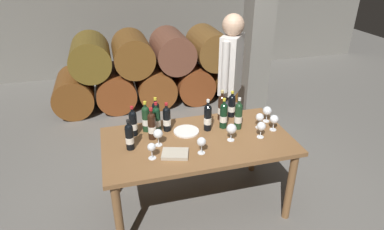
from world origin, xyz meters
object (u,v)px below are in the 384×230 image
object	(u,v)px
wine_bottle_8	(152,126)
wine_glass_7	(201,142)
wine_bottle_4	(156,114)
wine_glass_1	(231,129)
dining_table	(198,148)
wine_glass_0	(260,118)
wine_glass_4	(261,127)
wine_bottle_0	(224,115)
wine_bottle_7	(222,107)
wine_bottle_9	(238,115)
tasting_notebook	(175,154)
wine_bottle_2	(130,136)
wine_bottle_11	(157,119)
wine_bottle_6	(232,106)
wine_glass_5	(267,111)
wine_bottle_10	(146,118)
sommelier_presenting	(230,76)
serving_plate	(186,131)
wine_bottle_1	(167,119)
wine_bottle_3	(133,123)
wine_glass_3	(274,120)
wine_glass_2	(152,148)
wine_glass_6	(158,134)
wine_bottle_5	(208,117)

from	to	relation	value
wine_bottle_8	wine_glass_7	distance (m)	0.50
wine_bottle_4	wine_glass_1	distance (m)	0.74
dining_table	wine_bottle_4	xyz separation A→B (m)	(-0.32, 0.35, 0.22)
wine_glass_0	wine_glass_4	world-z (taller)	wine_glass_4
wine_bottle_0	wine_bottle_7	bearing A→B (deg)	76.62
wine_bottle_9	tasting_notebook	xyz separation A→B (m)	(-0.68, -0.29, -0.12)
wine_bottle_2	wine_glass_0	xyz separation A→B (m)	(1.23, 0.05, -0.02)
wine_bottle_2	wine_glass_1	xyz separation A→B (m)	(0.89, -0.10, -0.01)
wine_glass_1	tasting_notebook	xyz separation A→B (m)	(-0.54, -0.10, -0.10)
wine_bottle_9	wine_bottle_11	xyz separation A→B (m)	(-0.76, 0.14, -0.00)
wine_glass_0	wine_bottle_9	bearing A→B (deg)	167.69
wine_glass_0	wine_glass_7	bearing A→B (deg)	-157.34
wine_bottle_6	wine_glass_0	distance (m)	0.34
wine_glass_5	wine_bottle_10	bearing A→B (deg)	173.82
wine_glass_1	sommelier_presenting	size ratio (longest dim) A/B	0.10
serving_plate	wine_bottle_8	bearing A→B (deg)	-174.57
wine_bottle_1	wine_bottle_2	size ratio (longest dim) A/B	1.01
wine_bottle_3	wine_glass_3	xyz separation A→B (m)	(1.29, -0.26, -0.02)
wine_bottle_8	wine_glass_2	distance (m)	0.32
dining_table	wine_bottle_7	bearing A→B (deg)	43.11
wine_glass_1	wine_bottle_11	bearing A→B (deg)	151.98
wine_bottle_2	wine_glass_1	size ratio (longest dim) A/B	1.71
wine_bottle_3	wine_bottle_7	world-z (taller)	wine_bottle_7
wine_glass_3	wine_glass_5	bearing A→B (deg)	84.81
wine_glass_0	wine_bottle_0	bearing A→B (deg)	163.80
wine_bottle_0	wine_glass_5	xyz separation A→B (m)	(0.46, 0.00, -0.02)
wine_bottle_4	wine_glass_7	size ratio (longest dim) A/B	1.99
wine_bottle_4	wine_glass_6	distance (m)	0.35
wine_bottle_5	wine_glass_2	xyz separation A→B (m)	(-0.58, -0.33, -0.03)
wine_bottle_9	tasting_notebook	distance (m)	0.75
wine_glass_2	wine_glass_4	size ratio (longest dim) A/B	0.93
wine_bottle_7	wine_bottle_10	size ratio (longest dim) A/B	1.04
wine_bottle_10	wine_glass_4	world-z (taller)	wine_bottle_10
wine_bottle_11	wine_glass_7	size ratio (longest dim) A/B	2.02
tasting_notebook	serving_plate	distance (m)	0.40
dining_table	wine_glass_2	world-z (taller)	wine_glass_2
wine_bottle_7	wine_glass_2	distance (m)	0.93
wine_bottle_6	wine_bottle_9	bearing A→B (deg)	-96.87
wine_glass_1	sommelier_presenting	bearing A→B (deg)	70.06
wine_bottle_2	wine_glass_0	distance (m)	1.23
wine_bottle_1	wine_bottle_4	world-z (taller)	wine_bottle_4
wine_bottle_6	wine_glass_5	bearing A→B (deg)	-33.39
wine_bottle_0	wine_bottle_7	xyz separation A→B (m)	(0.04, 0.16, 0.00)
wine_glass_0	sommelier_presenting	world-z (taller)	sommelier_presenting
wine_glass_1	wine_glass_5	distance (m)	0.53
wine_bottle_4	wine_glass_4	size ratio (longest dim) A/B	1.94
dining_table	wine_bottle_3	distance (m)	0.63
wine_bottle_11	wine_glass_1	bearing A→B (deg)	-28.02
wine_bottle_1	wine_bottle_2	xyz separation A→B (m)	(-0.37, -0.23, -0.00)
wine_bottle_9	wine_bottle_11	bearing A→B (deg)	169.86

